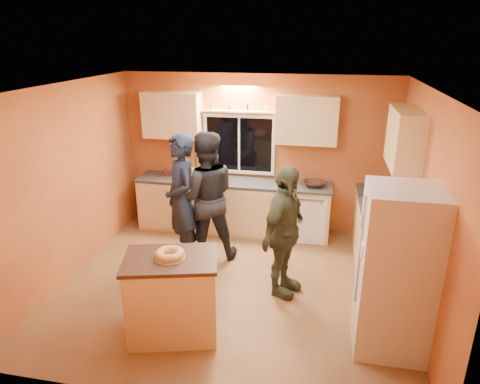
% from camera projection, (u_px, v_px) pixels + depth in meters
% --- Properties ---
extents(ground, '(4.50, 4.50, 0.00)m').
position_uv_depth(ground, '(232.00, 285.00, 5.74)').
color(ground, brown).
rests_on(ground, ground).
extents(room_shell, '(4.54, 4.04, 2.61)m').
position_uv_depth(room_shell, '(247.00, 162.00, 5.54)').
color(room_shell, '#BE7130').
rests_on(room_shell, ground).
extents(back_counter, '(4.23, 0.62, 0.90)m').
position_uv_depth(back_counter, '(254.00, 207.00, 7.15)').
color(back_counter, '#D7BA71').
rests_on(back_counter, ground).
extents(right_counter, '(0.62, 1.84, 0.90)m').
position_uv_depth(right_counter, '(383.00, 252.00, 5.69)').
color(right_counter, '#D7BA71').
rests_on(right_counter, ground).
extents(refrigerator, '(0.72, 0.70, 1.80)m').
position_uv_depth(refrigerator, '(396.00, 272.00, 4.35)').
color(refrigerator, silver).
rests_on(refrigerator, ground).
extents(island, '(1.12, 0.90, 0.95)m').
position_uv_depth(island, '(173.00, 296.00, 4.67)').
color(island, '#D7BA71').
rests_on(island, ground).
extents(bundt_pastry, '(0.31, 0.31, 0.09)m').
position_uv_depth(bundt_pastry, '(170.00, 254.00, 4.49)').
color(bundt_pastry, '#DAB459').
rests_on(bundt_pastry, island).
extents(person_left, '(0.78, 0.83, 1.92)m').
position_uv_depth(person_left, '(181.00, 200.00, 6.08)').
color(person_left, black).
rests_on(person_left, ground).
extents(person_center, '(1.13, 1.00, 1.92)m').
position_uv_depth(person_center, '(205.00, 197.00, 6.19)').
color(person_center, black).
rests_on(person_center, ground).
extents(person_right, '(0.74, 1.09, 1.72)m').
position_uv_depth(person_right, '(284.00, 232.00, 5.31)').
color(person_right, '#2D3320').
rests_on(person_right, ground).
extents(mixing_bowl, '(0.34, 0.34, 0.08)m').
position_uv_depth(mixing_bowl, '(314.00, 184.00, 6.79)').
color(mixing_bowl, black).
rests_on(mixing_bowl, back_counter).
extents(utensil_crock, '(0.14, 0.14, 0.17)m').
position_uv_depth(utensil_crock, '(196.00, 173.00, 7.17)').
color(utensil_crock, beige).
rests_on(utensil_crock, back_counter).
extents(potted_plant, '(0.34, 0.31, 0.31)m').
position_uv_depth(potted_plant, '(394.00, 214.00, 5.34)').
color(potted_plant, gray).
rests_on(potted_plant, right_counter).
extents(red_box, '(0.17, 0.14, 0.07)m').
position_uv_depth(red_box, '(384.00, 222.00, 5.43)').
color(red_box, maroon).
rests_on(red_box, right_counter).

